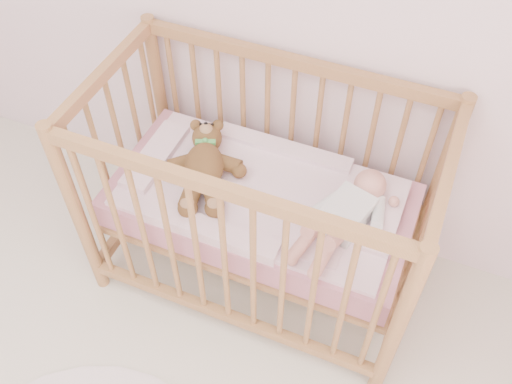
% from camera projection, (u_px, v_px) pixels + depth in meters
% --- Properties ---
extents(crib, '(1.36, 0.76, 1.00)m').
position_uv_depth(crib, '(261.00, 202.00, 2.34)').
color(crib, '#AA6E48').
rests_on(crib, floor).
extents(mattress, '(1.22, 0.62, 0.13)m').
position_uv_depth(mattress, '(261.00, 205.00, 2.35)').
color(mattress, '#D28292').
rests_on(mattress, crib).
extents(blanket, '(1.10, 0.58, 0.06)m').
position_uv_depth(blanket, '(261.00, 193.00, 2.29)').
color(blanket, '#F3A7BF').
rests_on(blanket, mattress).
extents(baby, '(0.42, 0.63, 0.14)m').
position_uv_depth(baby, '(347.00, 212.00, 2.14)').
color(baby, white).
rests_on(baby, blanket).
extents(teddy_bear, '(0.52, 0.60, 0.14)m').
position_uv_depth(teddy_bear, '(204.00, 165.00, 2.28)').
color(teddy_bear, brown).
rests_on(teddy_bear, blanket).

